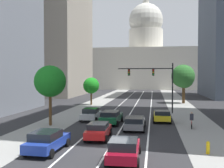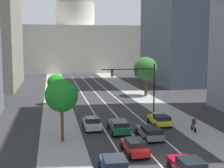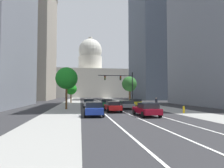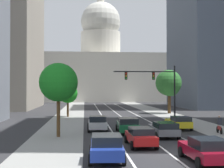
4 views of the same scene
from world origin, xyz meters
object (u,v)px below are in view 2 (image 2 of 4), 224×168
Objects in this scene: capitol_building at (75,40)px; street_tree_mid_right at (147,71)px; car_gray at (150,132)px; car_yellow at (160,120)px; traffic_signal_mast at (138,79)px; car_blue at (114,166)px; car_silver at (92,123)px; street_tree_mid_left at (62,96)px; car_red at (135,146)px; car_crimson at (189,167)px; street_tree_near_left at (56,83)px; street_tree_far_right at (146,69)px; cyclist at (194,125)px; car_green at (119,126)px.

capitol_building is 7.59× the size of street_tree_mid_right.
car_gray is 5.70m from car_yellow.
car_gray is 0.73× the size of street_tree_mid_right.
traffic_signal_mast reaches higher than car_gray.
car_silver is at bearing 2.28° from car_blue.
car_red is at bearing -39.36° from street_tree_mid_left.
street_tree_mid_left is (-6.46, 5.29, 4.07)m from car_red.
capitol_building is 58.88m from street_tree_mid_right.
car_crimson is at bearing 168.94° from car_yellow.
car_crimson is 14.86m from street_tree_mid_left.
capitol_building is 10.94× the size of car_crimson.
traffic_signal_mast reaches higher than street_tree_mid_left.
street_tree_near_left is (-3.85, 16.68, 2.80)m from car_silver.
car_yellow is at bearing -11.50° from car_crimson.
car_blue is at bearing -110.60° from street_tree_mid_right.
car_gray is at bearing -5.62° from street_tree_mid_left.
street_tree_far_right is at bearing -19.71° from car_red.
cyclist is at bearing -71.64° from traffic_signal_mast.
car_blue is 11.15m from street_tree_mid_left.
car_gray is at bearing -129.80° from car_silver.
car_yellow reaches higher than car_gray.
street_tree_mid_right is (7.73, 36.75, 3.97)m from car_crimson.
car_gray is (5.66, 8.84, -0.07)m from car_blue.
car_red is at bearing -162.46° from car_silver.
street_tree_mid_right is 30.98m from street_tree_mid_left.
cyclist is (5.76, 11.53, 0.10)m from car_crimson.
car_silver is at bearing -135.16° from traffic_signal_mast.
car_blue is at bearing 168.65° from car_green.
car_gray is (2.84, -2.81, -0.06)m from car_green.
capitol_building is at bearing 98.99° from street_tree_mid_right.
street_tree_mid_right is at bearing -81.01° from capitol_building.
street_tree_mid_left is at bearing -134.51° from traffic_signal_mast.
car_crimson is at bearing -49.49° from street_tree_mid_left.
car_red is at bearing -108.71° from street_tree_mid_right.
street_tree_far_right is at bearing -81.25° from capitol_building.
traffic_signal_mast is 1.06× the size of street_tree_far_right.
car_crimson is at bearing 158.74° from cyclist.
street_tree_mid_right is (13.39, 22.02, 3.96)m from car_silver.
car_green is 26.51m from street_tree_mid_right.
traffic_signal_mast reaches higher than car_green.
car_red is 2.49× the size of cyclist.
capitol_building is 6.59× the size of street_tree_far_right.
car_silver is 0.94× the size of car_red.
cyclist is (11.43, -3.20, 0.09)m from car_silver.
street_tree_near_left is 0.77× the size of street_tree_mid_right.
street_tree_mid_left is 30.84m from street_tree_far_right.
car_gray is 0.63× the size of street_tree_far_right.
street_tree_mid_left reaches higher than car_crimson.
capitol_building is at bearing 0.68° from car_gray.
street_tree_mid_right is (17.24, 5.34, 1.17)m from street_tree_near_left.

